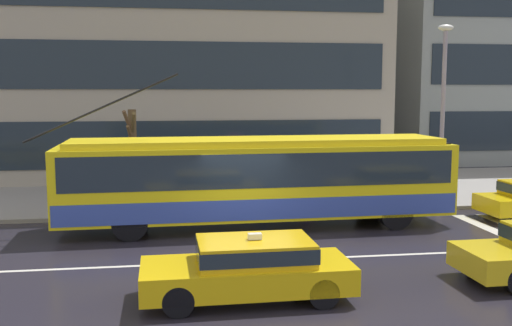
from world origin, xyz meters
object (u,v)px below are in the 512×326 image
pedestrian_approaching_curb (306,171)px  street_lamp (443,98)px  pedestrian_walking_past (307,162)px  street_tree_bare (133,152)px  pedestrian_at_shelter (265,161)px  trolleybus (258,178)px  taxi_oncoming_near (250,266)px

pedestrian_approaching_curb → street_lamp: 5.88m
pedestrian_walking_past → street_tree_bare: bearing=163.9°
pedestrian_at_shelter → trolleybus: bearing=-103.3°
pedestrian_approaching_curb → street_tree_bare: street_tree_bare is taller
street_lamp → pedestrian_approaching_curb: bearing=158.1°
trolleybus → pedestrian_walking_past: size_ratio=6.55×
pedestrian_walking_past → street_lamp: street_lamp is taller
pedestrian_at_shelter → pedestrian_walking_past: (1.42, -0.79, 0.03)m
pedestrian_at_shelter → pedestrian_approaching_curb: pedestrian_at_shelter is taller
taxi_oncoming_near → pedestrian_walking_past: bearing=69.3°
pedestrian_at_shelter → street_lamp: 7.03m
taxi_oncoming_near → pedestrian_approaching_curb: pedestrian_approaching_curb is taller
trolleybus → pedestrian_approaching_curb: 5.11m
trolleybus → taxi_oncoming_near: (-1.16, -6.47, -0.87)m
street_lamp → pedestrian_walking_past: bearing=-177.6°
street_tree_bare → taxi_oncoming_near: bearing=-74.2°
pedestrian_walking_past → street_lamp: size_ratio=0.30×
street_lamp → street_tree_bare: (-11.48, 1.59, -1.98)m
pedestrian_at_shelter → pedestrian_walking_past: 1.63m
taxi_oncoming_near → street_lamp: street_lamp is taller
pedestrian_walking_past → pedestrian_approaching_curb: bearing=77.9°
trolleybus → street_lamp: size_ratio=1.99×
pedestrian_approaching_curb → trolleybus: bearing=-120.6°
taxi_oncoming_near → street_tree_bare: 11.03m
pedestrian_approaching_curb → street_lamp: (4.75, -1.91, 2.89)m
street_lamp → trolleybus: bearing=-161.3°
pedestrian_at_shelter → pedestrian_approaching_curb: bearing=35.5°
taxi_oncoming_near → pedestrian_at_shelter: size_ratio=2.21×
trolleybus → street_lamp: street_lamp is taller
street_tree_bare → street_lamp: bearing=-7.9°
pedestrian_at_shelter → street_lamp: size_ratio=0.30×
trolleybus → taxi_oncoming_near: size_ratio=3.01×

